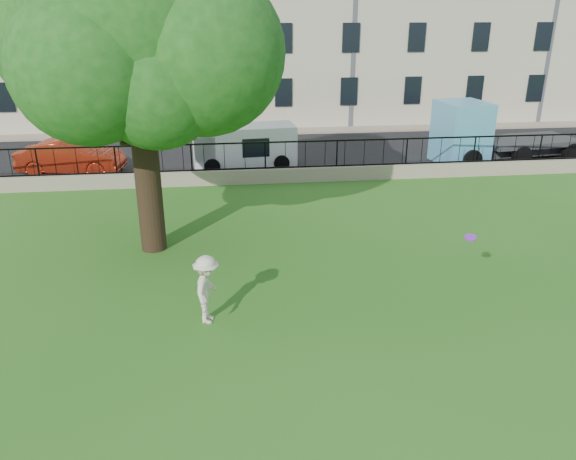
{
  "coord_description": "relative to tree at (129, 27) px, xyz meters",
  "views": [
    {
      "loc": [
        -1.74,
        -10.48,
        6.86
      ],
      "look_at": [
        -0.07,
        3.5,
        1.23
      ],
      "focal_mm": 35.0,
      "sensor_mm": 36.0,
      "label": 1
    }
  ],
  "objects": [
    {
      "name": "tree",
      "position": [
        0.0,
        0.0,
        0.0
      ],
      "size": [
        7.87,
        6.07,
        9.62
      ],
      "color": "black",
      "rests_on": "ground"
    },
    {
      "name": "red_sedan",
      "position": [
        -4.28,
        8.78,
        -5.61
      ],
      "size": [
        4.63,
        2.12,
        1.47
      ],
      "primitive_type": "imported",
      "rotation": [
        0.0,
        0.0,
        1.44
      ],
      "color": "#A72914",
      "rests_on": "street"
    },
    {
      "name": "street",
      "position": [
        4.06,
        11.08,
        -6.34
      ],
      "size": [
        60.0,
        9.0,
        0.01
      ],
      "primitive_type": "cube",
      "color": "black",
      "rests_on": "ground"
    },
    {
      "name": "iron_railing",
      "position": [
        4.06,
        6.38,
        -5.19
      ],
      "size": [
        50.0,
        0.05,
        1.13
      ],
      "color": "black",
      "rests_on": "retaining_wall"
    },
    {
      "name": "retaining_wall",
      "position": [
        4.06,
        6.38,
        -6.04
      ],
      "size": [
        50.0,
        0.4,
        0.6
      ],
      "primitive_type": "cube",
      "color": "gray",
      "rests_on": "ground"
    },
    {
      "name": "frisbee",
      "position": [
        8.06,
        -4.46,
        -4.57
      ],
      "size": [
        0.32,
        0.31,
        0.12
      ],
      "primitive_type": "cylinder",
      "rotation": [
        0.21,
        -0.14,
        0.19
      ],
      "color": "purple"
    },
    {
      "name": "building_row",
      "position": [
        4.06,
        21.94,
        0.57
      ],
      "size": [
        56.4,
        10.4,
        13.8
      ],
      "color": "beige",
      "rests_on": "ground"
    },
    {
      "name": "blue_truck",
      "position": [
        15.67,
        8.78,
        -4.93
      ],
      "size": [
        7.01,
        3.23,
        2.84
      ],
      "primitive_type": "cube",
      "rotation": [
        0.0,
        0.0,
        0.13
      ],
      "color": "#5AAAD3",
      "rests_on": "street"
    },
    {
      "name": "man",
      "position": [
        1.83,
        -4.54,
        -5.52
      ],
      "size": [
        0.82,
        1.17,
        1.65
      ],
      "primitive_type": "imported",
      "rotation": [
        0.0,
        0.0,
        1.36
      ],
      "color": "beige",
      "rests_on": "ground"
    },
    {
      "name": "ground",
      "position": [
        4.06,
        -5.62,
        -6.34
      ],
      "size": [
        120.0,
        120.0,
        0.0
      ],
      "primitive_type": "plane",
      "color": "#266618",
      "rests_on": "ground"
    },
    {
      "name": "white_van",
      "position": [
        3.31,
        8.89,
        -5.39
      ],
      "size": [
        4.68,
        2.16,
        1.91
      ],
      "primitive_type": "cube",
      "rotation": [
        0.0,
        0.0,
        0.09
      ],
      "color": "white",
      "rests_on": "street"
    },
    {
      "name": "sidewalk",
      "position": [
        4.06,
        16.28,
        -6.28
      ],
      "size": [
        60.0,
        1.4,
        0.12
      ],
      "primitive_type": "cube",
      "color": "gray",
      "rests_on": "ground"
    }
  ]
}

